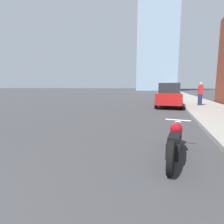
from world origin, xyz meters
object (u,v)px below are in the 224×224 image
parked_car_white (166,92)px  parked_car_green (165,91)px  pedestrian (200,93)px  motorcycle (175,141)px  parked_car_red (169,96)px

parked_car_white → parked_car_green: parked_car_green is taller
parked_car_white → pedestrian: (2.43, -10.17, 0.26)m
pedestrian → parked_car_white: bearing=103.4°
motorcycle → parked_car_green: (-0.23, 32.01, 0.46)m
parked_car_green → pedestrian: size_ratio=2.19×
parked_car_white → pedestrian: bearing=-75.7°
parked_car_red → parked_car_white: 11.02m
motorcycle → parked_car_white: 21.27m
parked_car_white → pedestrian: size_ratio=2.34×
parked_car_red → pedestrian: size_ratio=2.27×
motorcycle → pedestrian: (2.44, 11.10, 0.70)m
parked_car_red → parked_car_green: size_ratio=1.03×
parked_car_red → pedestrian: bearing=21.7°
parked_car_red → parked_car_white: bearing=92.2°
parked_car_white → parked_car_green: (-0.23, 10.75, 0.02)m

